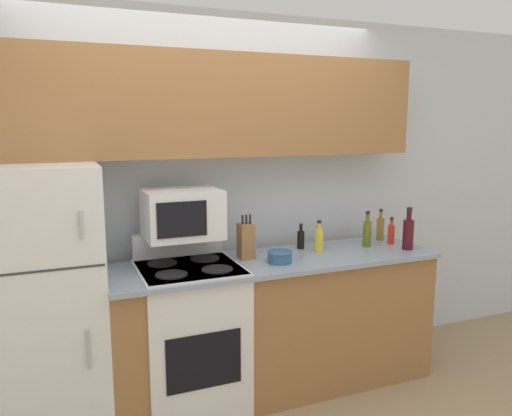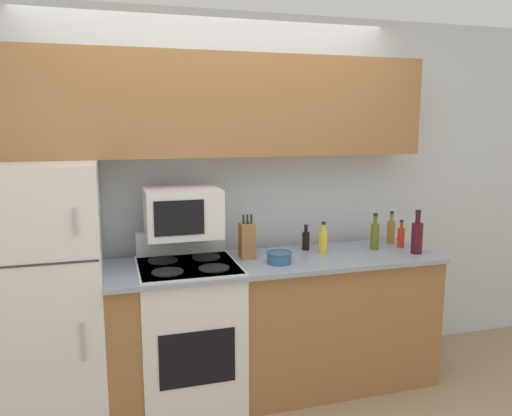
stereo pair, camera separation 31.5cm
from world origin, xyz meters
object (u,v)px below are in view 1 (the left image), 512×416
(bottle_hot_sauce, at_px, (391,233))
(bottle_wine_red, at_px, (408,233))
(knife_block, at_px, (246,241))
(bottle_vinegar, at_px, (380,228))
(bottle_cooking_spray, at_px, (319,239))
(bottle_olive_oil, at_px, (367,233))
(refrigerator, at_px, (44,303))
(stove, at_px, (191,335))
(microwave, at_px, (182,214))
(bottle_soy_sauce, at_px, (301,239))
(bowl, at_px, (280,256))

(bottle_hot_sauce, bearing_deg, bottle_wine_red, -86.33)
(knife_block, height_order, bottle_wine_red, bottle_wine_red)
(bottle_wine_red, bearing_deg, bottle_vinegar, 92.27)
(bottle_cooking_spray, height_order, bottle_olive_oil, bottle_olive_oil)
(refrigerator, height_order, bottle_hot_sauce, refrigerator)
(bottle_cooking_spray, bearing_deg, refrigerator, 179.59)
(bottle_hot_sauce, height_order, bottle_olive_oil, bottle_olive_oil)
(stove, xyz_separation_m, bottle_olive_oil, (1.33, 0.04, 0.54))
(refrigerator, xyz_separation_m, bottle_hot_sauce, (2.37, -0.02, 0.21))
(bottle_hot_sauce, bearing_deg, microwave, 177.81)
(bottle_wine_red, bearing_deg, refrigerator, 175.40)
(bottle_hot_sauce, xyz_separation_m, bottle_vinegar, (-0.00, 0.13, 0.02))
(bottle_olive_oil, xyz_separation_m, bottle_vinegar, (0.21, 0.13, -0.01))
(bottle_soy_sauce, height_order, bottle_cooking_spray, bottle_cooking_spray)
(knife_block, bearing_deg, bottle_vinegar, 4.84)
(refrigerator, bearing_deg, knife_block, 0.79)
(knife_block, height_order, bottle_soy_sauce, knife_block)
(microwave, xyz_separation_m, bottle_soy_sauce, (0.87, 0.07, -0.25))
(microwave, xyz_separation_m, bottle_vinegar, (1.55, 0.07, -0.23))
(bottle_soy_sauce, bearing_deg, bottle_hot_sauce, -10.83)
(bottle_soy_sauce, distance_m, bottle_cooking_spray, 0.15)
(knife_block, xyz_separation_m, bottle_hot_sauce, (1.13, -0.04, -0.04))
(microwave, bearing_deg, bottle_hot_sauce, -2.19)
(knife_block, bearing_deg, bowl, -46.83)
(refrigerator, relative_size, bottle_olive_oil, 6.10)
(bottle_cooking_spray, bearing_deg, microwave, 176.73)
(bowl, bearing_deg, bottle_olive_oil, 10.60)
(microwave, distance_m, bottle_vinegar, 1.57)
(bowl, height_order, bottle_wine_red, bottle_wine_red)
(bottle_cooking_spray, relative_size, bottle_vinegar, 0.92)
(microwave, distance_m, knife_block, 0.46)
(bottle_hot_sauce, bearing_deg, bottle_cooking_spray, 179.49)
(bottle_olive_oil, bearing_deg, knife_block, 177.96)
(bottle_olive_oil, bearing_deg, bottle_cooking_spray, 179.54)
(bottle_wine_red, bearing_deg, microwave, 171.51)
(bottle_wine_red, xyz_separation_m, bottle_soy_sauce, (-0.69, 0.30, -0.05))
(bottle_wine_red, distance_m, bottle_olive_oil, 0.28)
(bottle_soy_sauce, bearing_deg, bottle_cooking_spray, -58.47)
(refrigerator, bearing_deg, bottle_vinegar, 2.73)
(bottle_vinegar, bearing_deg, microwave, -177.35)
(stove, xyz_separation_m, microwave, (-0.01, 0.10, 0.77))
(bowl, bearing_deg, microwave, 161.03)
(stove, height_order, bottle_vinegar, bottle_vinegar)
(bowl, xyz_separation_m, bottle_cooking_spray, (0.37, 0.15, 0.05))
(bottle_wine_red, distance_m, bottle_vinegar, 0.31)
(stove, relative_size, bowl, 6.59)
(bowl, relative_size, bottle_cooking_spray, 0.75)
(bowl, height_order, bottle_cooking_spray, bottle_cooking_spray)
(bottle_cooking_spray, relative_size, bottle_olive_oil, 0.85)
(stove, bearing_deg, bottle_vinegar, 6.33)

